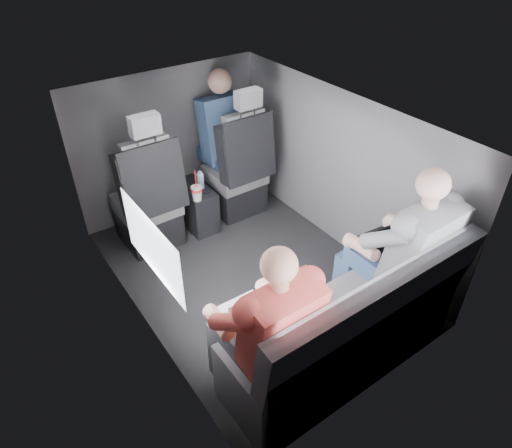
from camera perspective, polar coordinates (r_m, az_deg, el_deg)
floor at (r=3.76m, az=-0.76°, el=-6.39°), size 2.60×2.60×0.00m
ceiling at (r=3.02m, az=-0.96°, el=12.95°), size 2.60×2.60×0.00m
panel_left at (r=3.03m, az=-15.05°, el=-3.31°), size 0.02×2.60×1.35m
panel_right at (r=3.85m, az=10.33°, el=6.47°), size 0.02×2.60×1.35m
panel_front at (r=4.34m, az=-10.79°, el=9.95°), size 1.80×0.02×1.35m
panel_back at (r=2.62m, az=15.81°, el=-10.81°), size 1.80×0.02×1.35m
side_window at (r=2.67m, az=-12.90°, el=-2.77°), size 0.02×0.75×0.42m
seatbelt at (r=3.98m, az=-1.01°, el=10.16°), size 0.35×0.11×0.59m
front_seat_left at (r=3.95m, az=-13.20°, el=2.26°), size 0.52×0.58×1.26m
front_seat_right at (r=4.29m, az=-2.24°, el=6.15°), size 0.52×0.58×1.26m
center_console at (r=4.24m, az=-7.57°, el=2.23°), size 0.24×0.48×0.41m
rear_bench at (r=2.98m, az=11.20°, el=-13.09°), size 1.60×0.57×0.92m
soda_cup at (r=3.91m, az=-7.41°, el=3.89°), size 0.10×0.10×0.29m
water_bottle at (r=4.07m, az=-6.95°, el=5.36°), size 0.06×0.06×0.17m
laptop_white at (r=2.60m, az=-1.20°, el=-11.00°), size 0.31×0.29×0.23m
laptop_black at (r=3.20m, az=15.51°, el=-2.01°), size 0.33×0.31×0.23m
passenger_rear_left at (r=2.52m, az=1.09°, el=-12.77°), size 0.51×0.63×1.24m
passenger_rear_right at (r=3.11m, az=17.67°, el=-3.10°), size 0.55×0.66×1.30m
passenger_front_right at (r=4.33m, az=-4.25°, el=11.67°), size 0.43×0.43×0.89m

